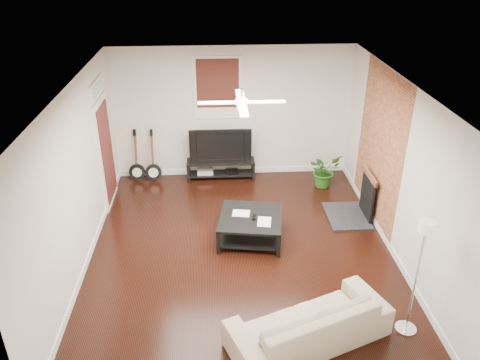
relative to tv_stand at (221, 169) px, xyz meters
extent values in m
cube|color=black|center=(0.27, -2.78, -0.20)|extent=(5.00, 6.00, 0.01)
cube|color=white|center=(0.27, -2.78, 2.60)|extent=(5.00, 6.00, 0.01)
cube|color=silver|center=(0.27, 0.22, 1.20)|extent=(5.00, 0.01, 2.80)
cube|color=silver|center=(0.27, -5.78, 1.20)|extent=(5.00, 0.01, 2.80)
cube|color=silver|center=(-2.23, -2.78, 1.20)|extent=(0.01, 6.00, 2.80)
cube|color=silver|center=(2.77, -2.78, 1.20)|extent=(0.01, 6.00, 2.80)
cube|color=brown|center=(2.76, -1.78, 1.20)|extent=(0.02, 2.20, 2.80)
cube|color=black|center=(2.47, -1.78, 0.26)|extent=(0.80, 1.10, 0.92)
cube|color=#35140E|center=(-0.03, 0.19, 1.75)|extent=(1.00, 0.06, 1.30)
cube|color=white|center=(-2.19, -0.88, 1.05)|extent=(0.08, 1.00, 2.50)
cube|color=black|center=(0.00, 0.00, 0.00)|extent=(1.45, 0.39, 0.41)
imported|color=black|center=(0.00, 0.02, 0.58)|extent=(1.30, 0.17, 0.75)
cube|color=black|center=(0.46, -2.38, 0.02)|extent=(1.21, 1.21, 0.44)
imported|color=#C1AE90|center=(1.01, -4.77, 0.10)|extent=(2.26, 1.55, 0.61)
imported|color=#255D1A|center=(2.15, -0.50, 0.16)|extent=(0.84, 0.81, 0.72)
camera|label=1|loc=(-0.14, -9.29, 4.50)|focal=35.60mm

